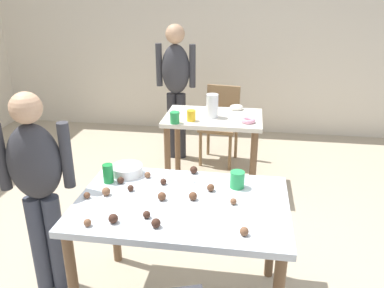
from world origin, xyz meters
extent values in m
plane|color=tan|center=(0.00, 0.00, 0.00)|extent=(6.40, 6.40, 0.00)
cube|color=beige|center=(0.00, 3.20, 1.30)|extent=(6.40, 0.10, 2.60)
cube|color=silver|center=(0.05, -0.21, 0.73)|extent=(1.23, 0.81, 0.04)
cylinder|color=brown|center=(-0.51, -0.56, 0.35)|extent=(0.06, 0.06, 0.71)
cylinder|color=brown|center=(-0.51, 0.13, 0.35)|extent=(0.06, 0.06, 0.71)
cylinder|color=brown|center=(0.60, 0.13, 0.35)|extent=(0.06, 0.06, 0.71)
cube|color=silver|center=(0.06, 1.44, 0.73)|extent=(0.93, 0.63, 0.04)
cylinder|color=brown|center=(-0.34, 1.18, 0.35)|extent=(0.06, 0.06, 0.71)
cylinder|color=brown|center=(0.47, 1.18, 0.35)|extent=(0.06, 0.06, 0.71)
cylinder|color=brown|center=(-0.34, 1.69, 0.35)|extent=(0.06, 0.06, 0.71)
cylinder|color=brown|center=(0.47, 1.69, 0.35)|extent=(0.06, 0.06, 0.71)
cube|color=olive|center=(0.07, 2.03, 0.43)|extent=(0.46, 0.46, 0.04)
cube|color=olive|center=(0.10, 2.21, 0.66)|extent=(0.38, 0.10, 0.42)
cylinder|color=olive|center=(0.22, 1.84, 0.21)|extent=(0.04, 0.04, 0.41)
cylinder|color=olive|center=(-0.12, 1.89, 0.21)|extent=(0.04, 0.04, 0.41)
cylinder|color=olive|center=(0.27, 2.18, 0.21)|extent=(0.04, 0.04, 0.41)
cylinder|color=olive|center=(-0.07, 2.23, 0.21)|extent=(0.04, 0.04, 0.41)
cylinder|color=#383D4C|center=(-0.90, -0.21, 0.34)|extent=(0.11, 0.11, 0.69)
cylinder|color=#383D4C|center=(-0.80, -0.19, 0.34)|extent=(0.11, 0.11, 0.69)
ellipsoid|color=#333338|center=(-0.85, -0.20, 0.93)|extent=(0.36, 0.27, 0.49)
sphere|color=tan|center=(-0.85, -0.20, 1.27)|extent=(0.19, 0.19, 0.19)
cylinder|color=#333338|center=(-1.03, -0.25, 0.97)|extent=(0.08, 0.08, 0.41)
cylinder|color=#333338|center=(-0.67, -0.16, 0.97)|extent=(0.08, 0.08, 0.41)
cylinder|color=#28282D|center=(-0.38, 2.10, 0.39)|extent=(0.11, 0.11, 0.78)
cylinder|color=#28282D|center=(-0.49, 2.11, 0.39)|extent=(0.11, 0.11, 0.78)
ellipsoid|color=#333338|center=(-0.43, 2.11, 1.06)|extent=(0.33, 0.21, 0.55)
sphere|color=tan|center=(-0.43, 2.11, 1.44)|extent=(0.21, 0.21, 0.21)
cylinder|color=#333338|center=(-0.24, 2.10, 1.10)|extent=(0.07, 0.07, 0.47)
cylinder|color=#333338|center=(-0.62, 2.11, 1.10)|extent=(0.07, 0.07, 0.47)
cylinder|color=white|center=(-0.37, 0.08, 0.78)|extent=(0.21, 0.21, 0.06)
cylinder|color=#198438|center=(-0.46, -0.05, 0.81)|extent=(0.07, 0.07, 0.12)
cube|color=silver|center=(0.01, 0.04, 0.75)|extent=(0.17, 0.02, 0.01)
cylinder|color=green|center=(0.36, 0.01, 0.80)|extent=(0.09, 0.09, 0.11)
sphere|color=brown|center=(-0.23, 0.05, 0.77)|extent=(0.04, 0.04, 0.04)
sphere|color=brown|center=(-0.07, -0.22, 0.77)|extent=(0.05, 0.05, 0.05)
sphere|color=brown|center=(0.35, -0.20, 0.77)|extent=(0.04, 0.04, 0.04)
sphere|color=#3D2319|center=(-0.11, -0.42, 0.77)|extent=(0.04, 0.04, 0.04)
sphere|color=brown|center=(-0.39, -0.54, 0.77)|extent=(0.04, 0.04, 0.04)
sphere|color=#3D2319|center=(-0.38, -0.05, 0.77)|extent=(0.04, 0.04, 0.04)
sphere|color=brown|center=(0.20, -0.06, 0.77)|extent=(0.05, 0.05, 0.05)
sphere|color=brown|center=(0.41, -0.50, 0.77)|extent=(0.05, 0.05, 0.05)
sphere|color=#3D2319|center=(-0.28, -0.14, 0.77)|extent=(0.04, 0.04, 0.04)
sphere|color=brown|center=(-0.51, -0.26, 0.77)|extent=(0.04, 0.04, 0.04)
sphere|color=#3D2319|center=(-0.27, -0.49, 0.78)|extent=(0.05, 0.05, 0.05)
sphere|color=#3D2319|center=(-0.10, -0.02, 0.77)|extent=(0.04, 0.04, 0.04)
sphere|color=#3D2319|center=(0.06, 0.16, 0.78)|extent=(0.05, 0.05, 0.05)
sphere|color=brown|center=(0.11, -0.19, 0.77)|extent=(0.05, 0.05, 0.05)
sphere|color=#3D2319|center=(-0.04, -0.49, 0.77)|extent=(0.05, 0.05, 0.05)
sphere|color=brown|center=(-0.41, -0.21, 0.78)|extent=(0.05, 0.05, 0.05)
cylinder|color=white|center=(0.05, 1.40, 0.86)|extent=(0.11, 0.11, 0.23)
cylinder|color=yellow|center=(-0.13, 1.25, 0.80)|extent=(0.08, 0.08, 0.10)
cylinder|color=green|center=(-0.26, 1.17, 0.80)|extent=(0.09, 0.09, 0.11)
torus|color=pink|center=(0.40, 1.28, 0.77)|extent=(0.13, 0.13, 0.04)
torus|color=white|center=(0.27, 1.69, 0.77)|extent=(0.14, 0.14, 0.04)
torus|color=white|center=(-0.33, 1.47, 0.77)|extent=(0.11, 0.11, 0.03)
camera|label=1|loc=(0.41, -2.17, 1.91)|focal=36.68mm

